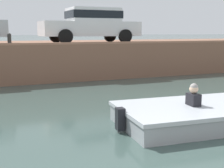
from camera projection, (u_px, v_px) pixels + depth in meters
name	position (u px, v px, depth m)	size (l,w,h in m)	color
ground_plane	(70.00, 123.00, 6.94)	(400.00, 400.00, 0.00)	#384C47
far_quay_wall	(23.00, 59.00, 14.57)	(60.00, 6.00, 1.52)	brown
far_wall_coping	(31.00, 44.00, 11.81)	(60.00, 0.24, 0.08)	#9F6C52
car_centre_white	(91.00, 24.00, 14.04)	(4.40, 1.97, 1.54)	white
mooring_bollard_mid	(9.00, 39.00, 11.62)	(0.15, 0.15, 0.45)	#2D2B28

